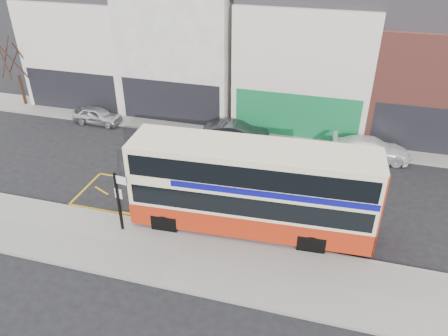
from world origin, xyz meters
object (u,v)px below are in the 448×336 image
(car_grey, at_px, (236,133))
(street_tree_left, at_px, (12,48))
(bus_stop_post, at_px, (119,197))
(car_silver, at_px, (97,115))
(car_white, at_px, (371,149))
(street_tree_right, at_px, (356,90))
(double_decker_bus, at_px, (252,188))

(car_grey, height_order, street_tree_left, street_tree_left)
(bus_stop_post, relative_size, car_silver, 0.88)
(car_white, bearing_deg, bus_stop_post, 128.26)
(car_grey, height_order, car_white, car_grey)
(bus_stop_post, distance_m, street_tree_left, 19.54)
(street_tree_left, height_order, street_tree_right, street_tree_left)
(car_silver, relative_size, car_grey, 0.82)
(double_decker_bus, xyz_separation_m, bus_stop_post, (-5.92, -1.92, -0.33))
(bus_stop_post, distance_m, car_silver, 13.35)
(bus_stop_post, relative_size, street_tree_left, 0.47)
(bus_stop_post, relative_size, car_grey, 0.73)
(car_silver, xyz_separation_m, car_white, (19.15, -0.10, 0.07))
(car_grey, distance_m, car_white, 8.66)
(double_decker_bus, xyz_separation_m, street_tree_right, (4.28, 11.85, 0.92))
(bus_stop_post, height_order, street_tree_right, street_tree_right)
(double_decker_bus, xyz_separation_m, car_grey, (-3.01, 8.67, -1.66))
(double_decker_bus, distance_m, street_tree_left, 23.42)
(car_grey, xyz_separation_m, street_tree_right, (7.29, 3.18, 2.58))
(double_decker_bus, height_order, car_white, double_decker_bus)
(street_tree_left, bearing_deg, car_white, -3.39)
(car_white, distance_m, street_tree_right, 4.20)
(car_silver, relative_size, car_white, 0.76)
(car_white, height_order, street_tree_right, street_tree_right)
(car_white, relative_size, street_tree_right, 0.98)
(double_decker_bus, height_order, car_grey, double_decker_bus)
(street_tree_left, bearing_deg, car_grey, -5.63)
(car_grey, distance_m, street_tree_right, 8.36)
(street_tree_right, bearing_deg, bus_stop_post, -126.53)
(street_tree_right, bearing_deg, double_decker_bus, -109.85)
(bus_stop_post, bearing_deg, car_silver, 130.19)
(bus_stop_post, bearing_deg, double_decker_bus, 23.24)
(bus_stop_post, bearing_deg, car_grey, 79.95)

